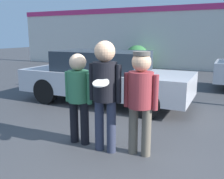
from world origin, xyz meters
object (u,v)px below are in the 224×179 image
object	(u,v)px
person_left	(78,92)
parked_car_near	(104,77)
person_middle_with_frisbee	(105,86)
shrub	(137,57)
person_right	(141,94)

from	to	relation	value
person_left	parked_car_near	distance (m)	2.77
person_middle_with_frisbee	shrub	world-z (taller)	person_middle_with_frisbee
person_right	parked_car_near	distance (m)	3.25
parked_car_near	shrub	bearing A→B (deg)	102.75
person_left	person_middle_with_frisbee	world-z (taller)	person_middle_with_frisbee
person_left	person_right	distance (m)	1.11
person_left	person_middle_with_frisbee	bearing A→B (deg)	-8.48
person_left	shrub	xyz separation A→B (m)	(-2.48, 9.81, -0.27)
person_right	parked_car_near	xyz separation A→B (m)	(-1.96, 2.58, -0.25)
parked_car_near	shrub	distance (m)	7.37
person_right	shrub	xyz separation A→B (m)	(-3.59, 9.77, -0.33)
person_left	person_middle_with_frisbee	size ratio (longest dim) A/B	0.88
shrub	parked_car_near	bearing A→B (deg)	-77.25
shrub	person_left	bearing A→B (deg)	-75.83
person_left	shrub	distance (m)	10.12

